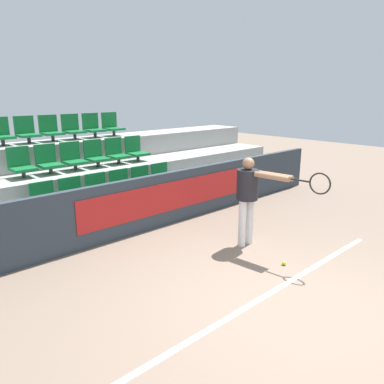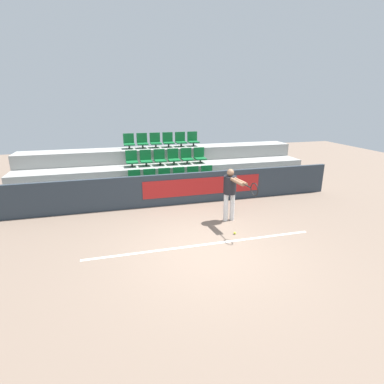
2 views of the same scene
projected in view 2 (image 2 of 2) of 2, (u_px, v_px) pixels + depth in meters
The scene contains 26 objects.
ground_plane at pixel (208, 251), 6.89m from camera, with size 30.00×30.00×0.00m, color #7A6656.
court_baseline at pixel (204, 245), 7.19m from camera, with size 5.63×0.08×0.01m.
barrier_wall at pixel (177, 189), 9.79m from camera, with size 11.10×0.14×1.04m.
bleacher_tier_front at pixel (173, 192), 10.40m from camera, with size 10.70×0.99×0.50m.
bleacher_tier_middle at pixel (168, 178), 11.24m from camera, with size 10.70×0.99×1.00m.
bleacher_tier_back at pixel (163, 166), 12.08m from camera, with size 10.70×0.99×1.49m.
stadium_chair_0 at pixel (135, 180), 10.05m from camera, with size 0.41×0.44×0.56m.
stadium_chair_1 at pixel (150, 179), 10.18m from camera, with size 0.41×0.44×0.56m.
stadium_chair_2 at pixel (165, 178), 10.30m from camera, with size 0.41×0.44×0.56m.
stadium_chair_3 at pixel (180, 177), 10.43m from camera, with size 0.41×0.44×0.56m.
stadium_chair_4 at pixel (194, 176), 10.56m from camera, with size 0.41×0.44×0.56m.
stadium_chair_5 at pixel (208, 175), 10.69m from camera, with size 0.41×0.44×0.56m.
stadium_chair_6 at pixel (132, 160), 10.81m from camera, with size 0.41×0.44×0.56m.
stadium_chair_7 at pixel (146, 159), 10.94m from camera, with size 0.41×0.44×0.56m.
stadium_chair_8 at pixel (160, 158), 11.07m from camera, with size 0.41×0.44×0.56m.
stadium_chair_9 at pixel (173, 157), 11.20m from camera, with size 0.41×0.44×0.56m.
stadium_chair_10 at pixel (187, 157), 11.33m from camera, with size 0.41×0.44×0.56m.
stadium_chair_11 at pixel (200, 156), 11.45m from camera, with size 0.41×0.44×0.56m.
stadium_chair_12 at pixel (129, 142), 11.58m from camera, with size 0.41×0.44×0.56m.
stadium_chair_13 at pixel (142, 142), 11.71m from camera, with size 0.41×0.44×0.56m.
stadium_chair_14 at pixel (155, 141), 11.83m from camera, with size 0.41×0.44×0.56m.
stadium_chair_15 at pixel (168, 141), 11.96m from camera, with size 0.41×0.44×0.56m.
stadium_chair_16 at pixel (181, 140), 12.09m from camera, with size 0.41×0.44×0.56m.
stadium_chair_17 at pixel (193, 140), 12.22m from camera, with size 0.41×0.44×0.56m.
tennis_player at pixel (231, 189), 8.30m from camera, with size 0.36×1.55×1.52m.
tennis_ball at pixel (235, 233), 7.74m from camera, with size 0.07×0.07×0.07m.
Camera 2 is at (-1.97, -5.85, 3.38)m, focal length 28.00 mm.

